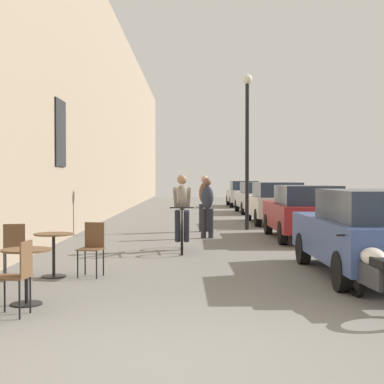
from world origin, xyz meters
TOP-DOWN VIEW (x-y plane):
  - ground_plane at (0.00, 0.00)m, footprint 88.00×88.00m
  - building_facade_left at (-3.45, 14.00)m, footprint 0.54×68.00m
  - cafe_table_near at (-1.97, 2.29)m, footprint 0.64×0.64m
  - cafe_chair_near_toward_wall at (-1.89, 1.68)m, footprint 0.42×0.42m
  - cafe_table_mid at (-2.12, 4.38)m, footprint 0.64×0.64m
  - cafe_chair_mid_toward_street at (-1.49, 4.46)m, footprint 0.45×0.45m
  - cafe_chair_mid_toward_wall at (-2.74, 4.31)m, footprint 0.46×0.46m
  - cyclist_on_bicycle at (-0.06, 7.80)m, footprint 0.52×1.76m
  - pedestrian_near at (0.58, 10.53)m, footprint 0.35×0.26m
  - pedestrian_mid at (0.55, 12.45)m, footprint 0.38×0.30m
  - street_lamp at (1.90, 13.11)m, footprint 0.32×0.32m
  - parked_car_nearest at (3.07, 4.38)m, footprint 1.77×4.09m
  - parked_car_second at (3.15, 10.19)m, footprint 1.72×4.05m
  - parked_car_third at (3.14, 15.54)m, footprint 1.83×4.20m
  - parked_car_fourth at (3.20, 21.92)m, footprint 1.82×4.11m
  - parked_car_fifth at (3.11, 28.03)m, footprint 1.76×4.13m
  - parked_motorcycle at (2.50, 2.14)m, footprint 0.62×2.15m

SIDE VIEW (x-z plane):
  - ground_plane at x=0.00m, z-range 0.00..0.00m
  - parked_motorcycle at x=2.50m, z-range -0.05..0.86m
  - cafe_chair_near_toward_wall at x=-1.89m, z-range 0.07..0.96m
  - cafe_chair_mid_toward_street at x=-1.49m, z-range 0.07..0.96m
  - cafe_chair_mid_toward_wall at x=-2.74m, z-range 0.07..0.96m
  - cafe_table_near at x=-1.97m, z-range 0.16..0.88m
  - cafe_table_mid at x=-2.12m, z-range 0.16..0.88m
  - parked_car_second at x=3.15m, z-range 0.03..1.47m
  - parked_car_nearest at x=3.07m, z-range 0.03..1.47m
  - parked_car_fourth at x=3.20m, z-range 0.03..1.47m
  - parked_car_fifth at x=3.11m, z-range 0.03..1.50m
  - parked_car_third at x=3.14m, z-range 0.03..1.51m
  - cyclist_on_bicycle at x=-0.06m, z-range -0.06..1.68m
  - pedestrian_near at x=0.58m, z-range 0.10..1.74m
  - pedestrian_mid at x=0.55m, z-range 0.11..1.82m
  - street_lamp at x=1.90m, z-range 0.66..5.56m
  - building_facade_left at x=-3.45m, z-range 0.00..8.80m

